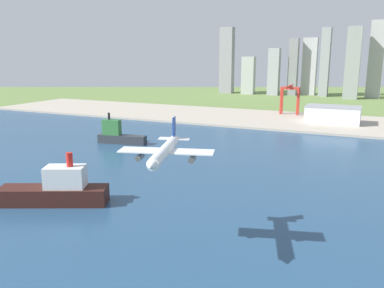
# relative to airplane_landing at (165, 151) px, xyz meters

# --- Properties ---
(ground_plane) EXTENTS (2400.00, 2400.00, 0.00)m
(ground_plane) POSITION_rel_airplane_landing_xyz_m (-20.09, 158.46, -42.28)
(ground_plane) COLOR olive
(water_bay) EXTENTS (840.00, 360.00, 0.15)m
(water_bay) POSITION_rel_airplane_landing_xyz_m (-20.09, 98.46, -42.20)
(water_bay) COLOR navy
(water_bay) RESTS_ON ground
(industrial_pier) EXTENTS (840.00, 140.00, 2.50)m
(industrial_pier) POSITION_rel_airplane_landing_xyz_m (-20.09, 348.46, -41.03)
(industrial_pier) COLOR #AAA08E
(industrial_pier) RESTS_ON ground
(airplane_landing) EXTENTS (38.04, 45.48, 14.52)m
(airplane_landing) POSITION_rel_airplane_landing_xyz_m (0.00, 0.00, 0.00)
(airplane_landing) COLOR white
(cargo_ship) EXTENTS (57.85, 36.91, 28.18)m
(cargo_ship) POSITION_rel_airplane_landing_xyz_m (-78.80, 22.93, -34.52)
(cargo_ship) COLOR #381914
(cargo_ship) RESTS_ON water_bay
(container_barge) EXTENTS (45.40, 16.61, 27.73)m
(container_barge) POSITION_rel_airplane_landing_xyz_m (-135.73, 160.62, -34.40)
(container_barge) COLOR #2D3338
(container_barge) RESTS_ON water_bay
(port_crane_red) EXTENTS (23.81, 45.49, 38.31)m
(port_crane_red) POSITION_rel_airplane_landing_xyz_m (-28.14, 390.17, -12.06)
(port_crane_red) COLOR #B72D23
(port_crane_red) RESTS_ON industrial_pier
(warehouse_main) EXTENTS (60.20, 34.31, 19.39)m
(warehouse_main) POSITION_rel_airplane_landing_xyz_m (30.41, 345.16, -30.06)
(warehouse_main) COLOR silver
(warehouse_main) RESTS_ON industrial_pier
(distant_skyline) EXTENTS (384.63, 64.82, 140.74)m
(distant_skyline) POSITION_rel_airplane_landing_xyz_m (-25.14, 676.81, 19.33)
(distant_skyline) COLOR gray
(distant_skyline) RESTS_ON ground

